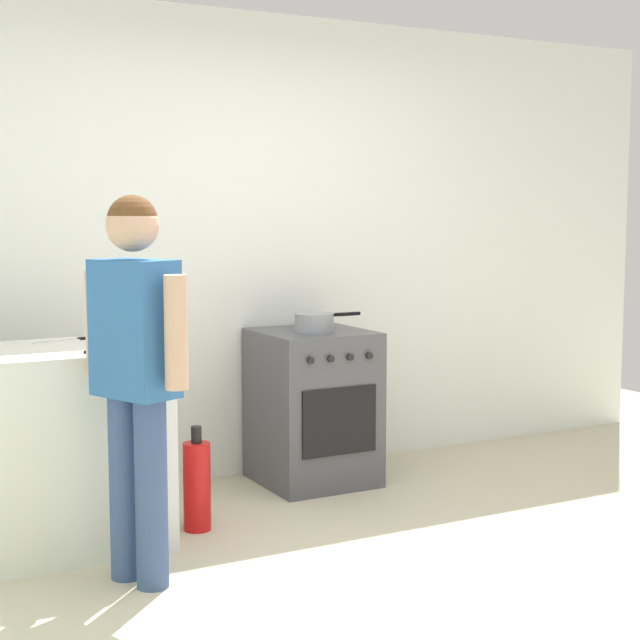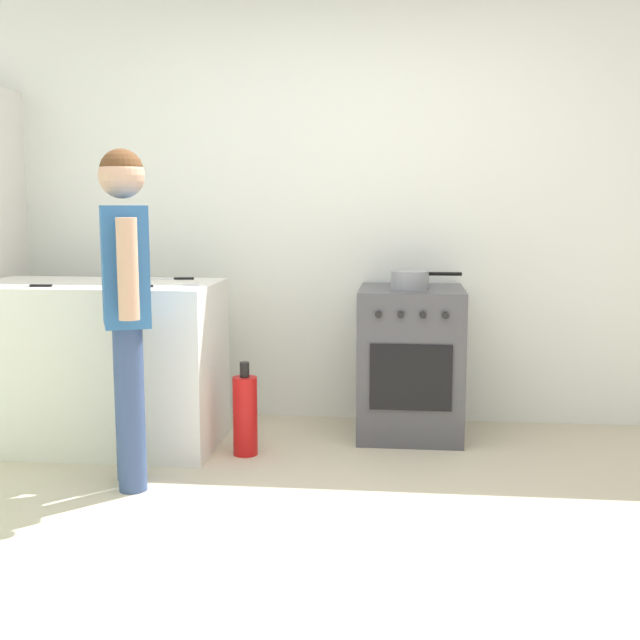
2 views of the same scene
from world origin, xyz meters
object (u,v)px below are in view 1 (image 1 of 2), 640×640
at_px(oven_left, 313,406).
at_px(knife_carving, 70,340).
at_px(pot, 315,322).
at_px(knife_bread, 113,349).
at_px(person, 135,357).
at_px(fire_extinguisher, 197,485).

distance_m(oven_left, knife_carving, 1.46).
xyz_separation_m(pot, knife_carving, (-1.36, -0.12, 0.00)).
height_order(knife_bread, person, person).
bearing_deg(person, knife_bread, 85.17).
xyz_separation_m(knife_carving, person, (0.06, -0.82, 0.02)).
height_order(knife_bread, knife_carving, same).
xyz_separation_m(oven_left, knife_carving, (-1.37, -0.16, 0.48)).
height_order(pot, knife_carving, pot).
bearing_deg(person, fire_extinguisher, 48.80).
bearing_deg(oven_left, knife_carving, -173.19).
xyz_separation_m(knife_bread, knife_carving, (-0.09, 0.38, 0.00)).
relative_size(knife_carving, person, 0.21).
bearing_deg(knife_bread, person, -94.83).
height_order(person, fire_extinguisher, person).
bearing_deg(fire_extinguisher, person, -131.20).
relative_size(knife_bread, fire_extinguisher, 0.64).
xyz_separation_m(oven_left, knife_bread, (-1.28, -0.54, 0.48)).
bearing_deg(knife_bread, fire_extinguisher, 9.08).
bearing_deg(fire_extinguisher, knife_carving, 147.96).
xyz_separation_m(pot, person, (-1.31, -0.95, 0.03)).
relative_size(oven_left, pot, 2.16).
distance_m(oven_left, person, 1.72).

